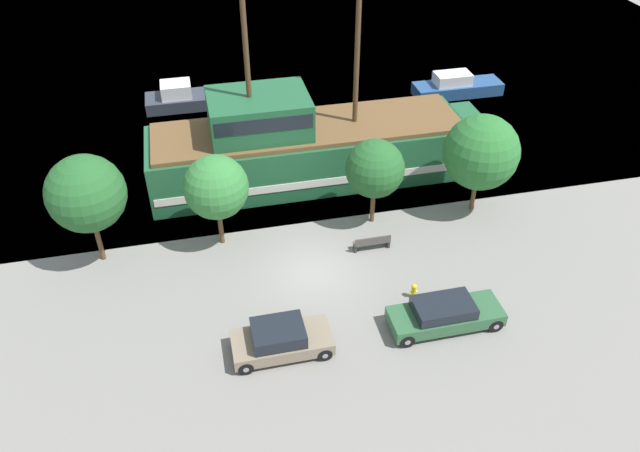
{
  "coord_description": "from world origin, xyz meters",
  "views": [
    {
      "loc": [
        -4.7,
        -22.09,
        20.03
      ],
      "look_at": [
        0.78,
        2.0,
        1.2
      ],
      "focal_mm": 35.0,
      "sensor_mm": 36.0,
      "label": 1
    }
  ],
  "objects_px": {
    "moored_boat_outer": "(181,98)",
    "parked_car_curb_front": "(445,314)",
    "moored_boat_dockside": "(456,86)",
    "bench_promenade_east": "(372,242)",
    "fire_hydrant": "(414,290)",
    "parked_car_curb_mid": "(281,339)",
    "pirate_ship": "(305,146)"
  },
  "relations": [
    {
      "from": "pirate_ship",
      "to": "parked_car_curb_mid",
      "type": "distance_m",
      "value": 13.61
    },
    {
      "from": "moored_boat_outer",
      "to": "fire_hydrant",
      "type": "bearing_deg",
      "value": -66.91
    },
    {
      "from": "moored_boat_outer",
      "to": "fire_hydrant",
      "type": "height_order",
      "value": "moored_boat_outer"
    },
    {
      "from": "parked_car_curb_front",
      "to": "parked_car_curb_mid",
      "type": "xyz_separation_m",
      "value": [
        -7.18,
        0.13,
        0.01
      ]
    },
    {
      "from": "parked_car_curb_mid",
      "to": "fire_hydrant",
      "type": "bearing_deg",
      "value": 15.95
    },
    {
      "from": "moored_boat_dockside",
      "to": "moored_boat_outer",
      "type": "xyz_separation_m",
      "value": [
        -19.63,
        2.45,
        0.04
      ]
    },
    {
      "from": "moored_boat_outer",
      "to": "fire_hydrant",
      "type": "relative_size",
      "value": 6.73
    },
    {
      "from": "parked_car_curb_front",
      "to": "bench_promenade_east",
      "type": "height_order",
      "value": "parked_car_curb_front"
    },
    {
      "from": "moored_boat_outer",
      "to": "fire_hydrant",
      "type": "distance_m",
      "value": 23.95
    },
    {
      "from": "pirate_ship",
      "to": "fire_hydrant",
      "type": "bearing_deg",
      "value": -76.06
    },
    {
      "from": "fire_hydrant",
      "to": "parked_car_curb_front",
      "type": "bearing_deg",
      "value": -71.02
    },
    {
      "from": "moored_boat_outer",
      "to": "parked_car_curb_front",
      "type": "xyz_separation_m",
      "value": [
        10.07,
        -24.01,
        0.02
      ]
    },
    {
      "from": "moored_boat_dockside",
      "to": "parked_car_curb_front",
      "type": "distance_m",
      "value": 23.59
    },
    {
      "from": "moored_boat_outer",
      "to": "bench_promenade_east",
      "type": "relative_size",
      "value": 2.79
    },
    {
      "from": "fire_hydrant",
      "to": "moored_boat_outer",
      "type": "bearing_deg",
      "value": 113.09
    },
    {
      "from": "pirate_ship",
      "to": "parked_car_curb_front",
      "type": "relative_size",
      "value": 3.92
    },
    {
      "from": "moored_boat_dockside",
      "to": "parked_car_curb_mid",
      "type": "relative_size",
      "value": 1.56
    },
    {
      "from": "parked_car_curb_front",
      "to": "fire_hydrant",
      "type": "distance_m",
      "value": 2.12
    },
    {
      "from": "moored_boat_outer",
      "to": "parked_car_curb_front",
      "type": "height_order",
      "value": "moored_boat_outer"
    },
    {
      "from": "pirate_ship",
      "to": "fire_hydrant",
      "type": "height_order",
      "value": "pirate_ship"
    },
    {
      "from": "moored_boat_dockside",
      "to": "parked_car_curb_mid",
      "type": "distance_m",
      "value": 27.19
    },
    {
      "from": "parked_car_curb_mid",
      "to": "moored_boat_dockside",
      "type": "bearing_deg",
      "value": 52.03
    },
    {
      "from": "pirate_ship",
      "to": "bench_promenade_east",
      "type": "distance_m",
      "value": 7.82
    },
    {
      "from": "parked_car_curb_front",
      "to": "bench_promenade_east",
      "type": "bearing_deg",
      "value": 105.11
    },
    {
      "from": "parked_car_curb_front",
      "to": "fire_hydrant",
      "type": "xyz_separation_m",
      "value": [
        -0.68,
        1.98,
        -0.28
      ]
    },
    {
      "from": "moored_boat_dockside",
      "to": "fire_hydrant",
      "type": "bearing_deg",
      "value": -117.61
    },
    {
      "from": "moored_boat_dockside",
      "to": "fire_hydrant",
      "type": "distance_m",
      "value": 22.1
    },
    {
      "from": "moored_boat_dockside",
      "to": "pirate_ship",
      "type": "bearing_deg",
      "value": -147.1
    },
    {
      "from": "parked_car_curb_front",
      "to": "fire_hydrant",
      "type": "bearing_deg",
      "value": 108.98
    },
    {
      "from": "moored_boat_dockside",
      "to": "parked_car_curb_mid",
      "type": "bearing_deg",
      "value": -127.97
    },
    {
      "from": "parked_car_curb_mid",
      "to": "fire_hydrant",
      "type": "distance_m",
      "value": 6.76
    },
    {
      "from": "moored_boat_outer",
      "to": "parked_car_curb_mid",
      "type": "bearing_deg",
      "value": -83.08
    }
  ]
}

